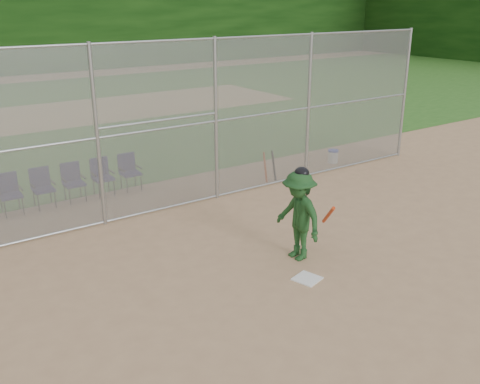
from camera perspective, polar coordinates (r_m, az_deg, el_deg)
ground at (r=9.59m, az=8.63°, el=-10.41°), size 100.00×100.00×0.00m
grass_strip at (r=25.10m, az=-20.67°, el=7.56°), size 100.00×100.00×0.00m
dirt_patch_far at (r=25.10m, az=-20.67°, el=7.56°), size 24.00×24.00×0.00m
backstop_fence at (r=12.68m, az=-6.46°, el=7.29°), size 16.09×0.09×4.00m
home_plate at (r=9.92m, az=7.17°, el=-9.16°), size 0.55×0.55×0.02m
batter_at_plate at (r=10.31m, az=6.26°, el=-2.47°), size 0.93×1.30×1.87m
water_cooler at (r=16.89m, az=9.89°, el=3.78°), size 0.33×0.33×0.41m
spare_bats at (r=14.92m, az=3.17°, el=2.75°), size 0.36×0.25×0.85m
chair_3 at (r=13.66m, az=-23.28°, el=-0.26°), size 0.54×0.52×0.96m
chair_4 at (r=13.81m, az=-20.24°, el=0.35°), size 0.54×0.52×0.96m
chair_5 at (r=13.99m, az=-17.28°, el=0.94°), size 0.54×0.52×0.96m
chair_6 at (r=14.21m, az=-14.40°, el=1.51°), size 0.54×0.52×0.96m
chair_7 at (r=14.47m, az=-11.61°, el=2.05°), size 0.54×0.52×0.96m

